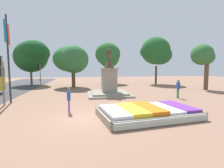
# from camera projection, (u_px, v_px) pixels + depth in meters

# --- Properties ---
(ground_plane) EXTENTS (75.89, 75.89, 0.00)m
(ground_plane) POSITION_uv_depth(u_px,v_px,m) (88.00, 117.00, 10.35)
(ground_plane) COLOR #8C6651
(flower_planter) EXTENTS (6.12, 4.14, 0.67)m
(flower_planter) POSITION_uv_depth(u_px,v_px,m) (148.00, 113.00, 10.31)
(flower_planter) COLOR #38281C
(flower_planter) RESTS_ON ground_plane
(statue_monument) EXTENTS (4.40, 4.40, 4.75)m
(statue_monument) POSITION_uv_depth(u_px,v_px,m) (109.00, 84.00, 18.12)
(statue_monument) COLOR gray
(statue_monument) RESTS_ON ground_plane
(traffic_light_mid_block) EXTENTS (0.41, 0.30, 3.79)m
(traffic_light_mid_block) POSITION_uv_depth(u_px,v_px,m) (1.00, 71.00, 13.17)
(traffic_light_mid_block) COLOR slate
(traffic_light_mid_block) RESTS_ON ground_plane
(traffic_light_far_corner) EXTENTS (0.41, 0.29, 3.27)m
(traffic_light_far_corner) POSITION_uv_depth(u_px,v_px,m) (39.00, 71.00, 24.55)
(traffic_light_far_corner) COLOR slate
(traffic_light_far_corner) RESTS_ON ground_plane
(banner_pole) EXTENTS (0.14, 1.12, 7.03)m
(banner_pole) POSITION_uv_depth(u_px,v_px,m) (8.00, 55.00, 13.89)
(banner_pole) COLOR #2D2D33
(banner_pole) RESTS_ON ground_plane
(pedestrian_near_planter) EXTENTS (0.25, 0.57, 1.78)m
(pedestrian_near_planter) POSITION_uv_depth(u_px,v_px,m) (178.00, 87.00, 16.36)
(pedestrian_near_planter) COLOR #338C4C
(pedestrian_near_planter) RESTS_ON ground_plane
(pedestrian_crossing_plaza) EXTENTS (0.25, 0.57, 1.67)m
(pedestrian_crossing_plaza) POSITION_uv_depth(u_px,v_px,m) (69.00, 98.00, 11.32)
(pedestrian_crossing_plaza) COLOR #8C4C99
(pedestrian_crossing_plaza) RESTS_ON ground_plane
(park_tree_far_left) EXTENTS (2.67, 2.94, 5.79)m
(park_tree_far_left) POSITION_uv_depth(u_px,v_px,m) (203.00, 56.00, 22.07)
(park_tree_far_left) COLOR brown
(park_tree_far_left) RESTS_ON ground_plane
(park_tree_behind_statue) EXTENTS (4.96, 5.44, 5.84)m
(park_tree_behind_statue) POSITION_uv_depth(u_px,v_px,m) (71.00, 59.00, 24.49)
(park_tree_behind_statue) COLOR brown
(park_tree_behind_statue) RESTS_ON ground_plane
(park_tree_far_right) EXTENTS (4.32, 3.99, 7.03)m
(park_tree_far_right) POSITION_uv_depth(u_px,v_px,m) (108.00, 56.00, 30.03)
(park_tree_far_right) COLOR brown
(park_tree_far_right) RESTS_ON ground_plane
(park_tree_street_side) EXTENTS (4.92, 5.09, 7.78)m
(park_tree_street_side) POSITION_uv_depth(u_px,v_px,m) (156.00, 52.00, 28.98)
(park_tree_street_side) COLOR #4C3823
(park_tree_street_side) RESTS_ON ground_plane
(park_tree_mid_canopy) EXTENTS (5.54, 5.40, 6.94)m
(park_tree_mid_canopy) POSITION_uv_depth(u_px,v_px,m) (33.00, 55.00, 27.23)
(park_tree_mid_canopy) COLOR brown
(park_tree_mid_canopy) RESTS_ON ground_plane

